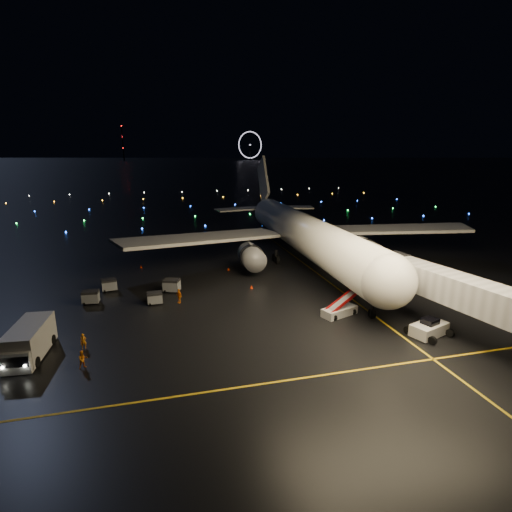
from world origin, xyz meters
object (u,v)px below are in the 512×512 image
at_px(crew_a, 83,341).
at_px(baggage_cart_1, 155,298).
at_px(service_truck, 30,340).
at_px(crew_b, 83,359).
at_px(baggage_cart_0, 172,285).
at_px(pushback_tug, 429,327).
at_px(belt_loader, 340,303).
at_px(airliner, 298,210).
at_px(baggage_cart_2, 109,285).
at_px(crew_c, 179,296).
at_px(baggage_cart_3, 91,297).

relative_size(crew_a, baggage_cart_1, 0.86).
xyz_separation_m(service_truck, crew_b, (5.11, -3.67, -0.72)).
height_order(baggage_cart_0, baggage_cart_1, baggage_cart_0).
height_order(pushback_tug, baggage_cart_1, pushback_tug).
xyz_separation_m(belt_loader, crew_b, (-27.26, -5.14, -0.71)).
xyz_separation_m(airliner, baggage_cart_0, (-22.49, -12.00, -7.84)).
bearing_deg(pushback_tug, airliner, 76.03).
bearing_deg(baggage_cart_2, pushback_tug, -46.00).
bearing_deg(baggage_cart_1, baggage_cart_0, 57.37).
relative_size(service_truck, baggage_cart_2, 4.30).
bearing_deg(pushback_tug, crew_b, 157.49).
bearing_deg(crew_b, baggage_cart_2, 63.25).
distance_m(airliner, pushback_tug, 33.29).
distance_m(pushback_tug, baggage_cart_2, 40.68).
bearing_deg(airliner, belt_loader, -97.55).
distance_m(belt_loader, crew_c, 19.94).
distance_m(crew_c, baggage_cart_2, 11.39).
xyz_separation_m(belt_loader, baggage_cart_0, (-18.65, 13.06, -0.65)).
relative_size(pushback_tug, baggage_cart_2, 2.04).
bearing_deg(baggage_cart_2, baggage_cart_0, -28.82).
bearing_deg(baggage_cart_2, baggage_cart_1, -59.31).
bearing_deg(crew_c, baggage_cart_3, -136.42).
xyz_separation_m(crew_b, crew_c, (9.30, 13.78, 0.10)).
xyz_separation_m(crew_c, baggage_cart_1, (-2.98, 0.38, -0.16)).
distance_m(service_truck, baggage_cart_2, 17.90).
distance_m(pushback_tug, crew_c, 29.31).
height_order(belt_loader, baggage_cart_3, belt_loader).
bearing_deg(baggage_cart_1, service_truck, -140.44).
bearing_deg(baggage_cart_0, baggage_cart_3, -147.91).
xyz_separation_m(pushback_tug, baggage_cart_0, (-25.37, 20.23, -0.06)).
relative_size(pushback_tug, crew_c, 2.13).
height_order(crew_a, crew_b, crew_b).
height_order(crew_c, baggage_cart_0, crew_c).
distance_m(airliner, baggage_cart_0, 26.67).
distance_m(crew_b, crew_c, 16.63).
bearing_deg(crew_a, baggage_cart_1, 45.76).
height_order(baggage_cart_2, baggage_cart_3, baggage_cart_3).
height_order(crew_a, crew_c, crew_c).
distance_m(belt_loader, baggage_cart_1, 22.82).
height_order(pushback_tug, crew_b, pushback_tug).
distance_m(pushback_tug, belt_loader, 9.85).
bearing_deg(belt_loader, baggage_cart_3, 138.96).
relative_size(crew_a, baggage_cart_2, 0.80).
bearing_deg(crew_c, baggage_cart_0, 155.68).
bearing_deg(baggage_cart_3, belt_loader, -17.67).
bearing_deg(crew_b, pushback_tug, -29.42).
bearing_deg(baggage_cart_0, baggage_cart_1, -98.03).
relative_size(airliner, crew_a, 39.29).
bearing_deg(pushback_tug, baggage_cart_2, 126.90).
distance_m(baggage_cart_0, baggage_cart_2, 8.72).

